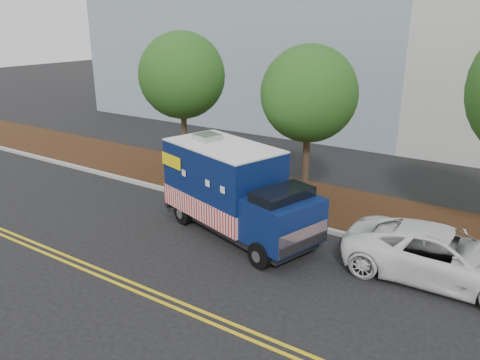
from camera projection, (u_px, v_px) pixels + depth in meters
The scene contains 10 objects.
ground at pixel (236, 228), 15.95m from camera, with size 120.00×120.00×0.00m, color black.
curb at pixel (257, 213), 17.03m from camera, with size 120.00×0.18×0.15m, color #9E9E99.
mulch_strip at pixel (284, 195), 18.69m from camera, with size 120.00×4.00×0.15m, color black.
centerline_near at pixel (143, 287), 12.43m from camera, with size 120.00×0.10×0.01m, color gold.
centerline_far at pixel (136, 291), 12.23m from camera, with size 120.00×0.10×0.01m, color gold.
tree_a at pixel (182, 76), 19.84m from camera, with size 3.68×3.68×6.32m.
tree_b at pixel (309, 94), 16.68m from camera, with size 3.49×3.49×5.97m.
sign_post at pixel (188, 166), 18.62m from camera, with size 0.06×0.06×2.40m, color #473828.
food_truck at pixel (233, 192), 15.30m from camera, with size 6.20×3.72×3.08m.
white_car at pixel (441, 255), 12.61m from camera, with size 2.37×5.13×1.43m, color white.
Camera 1 is at (8.10, -12.07, 6.76)m, focal length 35.00 mm.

